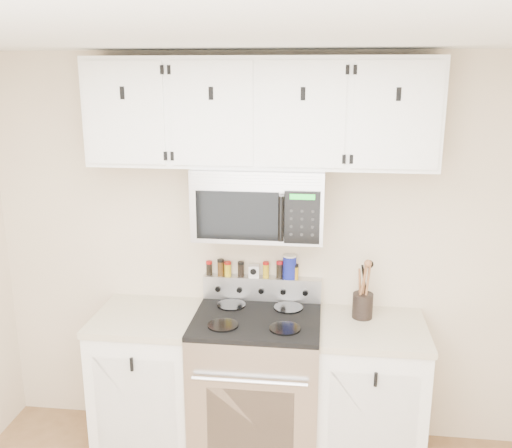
{
  "coord_description": "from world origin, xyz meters",
  "views": [
    {
      "loc": [
        0.38,
        -1.72,
        2.37
      ],
      "look_at": [
        -0.01,
        1.45,
        1.52
      ],
      "focal_mm": 40.0,
      "sensor_mm": 36.0,
      "label": 1
    }
  ],
  "objects_px": {
    "range": "(257,385)",
    "utensil_crock": "(363,304)",
    "microwave": "(260,202)",
    "salt_canister": "(290,267)"
  },
  "relations": [
    {
      "from": "utensil_crock",
      "to": "salt_canister",
      "type": "bearing_deg",
      "value": 162.09
    },
    {
      "from": "microwave",
      "to": "salt_canister",
      "type": "xyz_separation_m",
      "value": [
        0.17,
        0.16,
        -0.45
      ]
    },
    {
      "from": "range",
      "to": "utensil_crock",
      "type": "distance_m",
      "value": 0.83
    },
    {
      "from": "range",
      "to": "utensil_crock",
      "type": "height_order",
      "value": "utensil_crock"
    },
    {
      "from": "utensil_crock",
      "to": "salt_canister",
      "type": "distance_m",
      "value": 0.51
    },
    {
      "from": "utensil_crock",
      "to": "microwave",
      "type": "bearing_deg",
      "value": -179.31
    },
    {
      "from": "utensil_crock",
      "to": "salt_canister",
      "type": "relative_size",
      "value": 2.31
    },
    {
      "from": "range",
      "to": "microwave",
      "type": "height_order",
      "value": "microwave"
    },
    {
      "from": "range",
      "to": "microwave",
      "type": "relative_size",
      "value": 1.45
    },
    {
      "from": "range",
      "to": "utensil_crock",
      "type": "relative_size",
      "value": 3.04
    }
  ]
}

